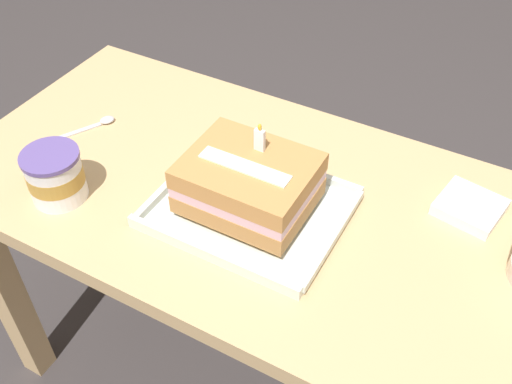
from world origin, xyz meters
name	(u,v)px	position (x,y,z in m)	size (l,w,h in m)	color
ground_plane	(259,381)	(0.00, 0.00, 0.00)	(8.00, 8.00, 0.00)	#383333
dining_table	(261,234)	(0.00, 0.00, 0.58)	(1.22, 0.61, 0.69)	tan
foil_tray	(251,209)	(0.00, -0.05, 0.69)	(0.34, 0.28, 0.02)	silver
birthday_cake	(251,183)	(0.00, -0.05, 0.76)	(0.22, 0.18, 0.15)	#BD8246
ice_cream_tub	(55,175)	(-0.33, -0.18, 0.74)	(0.11, 0.11, 0.10)	white
serving_spoon_near_tray	(99,123)	(-0.41, 0.03, 0.69)	(0.09, 0.14, 0.01)	silver
napkin_pile	(470,207)	(0.35, 0.15, 0.70)	(0.13, 0.12, 0.02)	white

